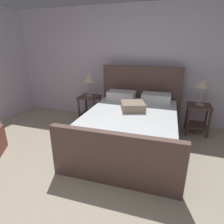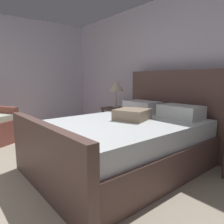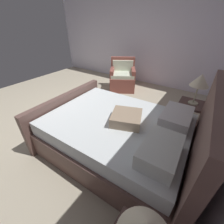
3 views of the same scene
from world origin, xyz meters
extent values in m
cube|color=silver|center=(0.00, 2.90, 1.26)|extent=(6.15, 0.12, 2.53)
cube|color=brown|center=(0.17, 1.57, 0.20)|extent=(1.63, 2.07, 0.40)
cube|color=brown|center=(0.15, 2.64, 0.65)|extent=(1.71, 0.14, 1.29)
cube|color=brown|center=(0.20, 0.51, 0.37)|extent=(1.71, 0.14, 0.74)
cube|color=silver|center=(0.17, 1.57, 0.51)|extent=(1.55, 2.01, 0.22)
cube|color=silver|center=(-0.20, 2.30, 0.71)|extent=(0.57, 0.37, 0.18)
cube|color=silver|center=(0.51, 2.32, 0.71)|extent=(0.57, 0.37, 0.18)
cube|color=#9C846B|center=(0.16, 1.72, 0.69)|extent=(0.51, 0.51, 0.14)
cube|color=#4E3530|center=(-1.00, 2.41, 0.58)|extent=(0.44, 0.44, 0.04)
cube|color=#4E3530|center=(-1.00, 2.41, 0.18)|extent=(0.40, 0.40, 0.02)
cylinder|color=#4E3530|center=(-1.19, 2.22, 0.28)|extent=(0.04, 0.04, 0.56)
cylinder|color=#4E3530|center=(-0.81, 2.22, 0.28)|extent=(0.04, 0.04, 0.56)
cylinder|color=#4E3530|center=(-1.19, 2.60, 0.28)|extent=(0.04, 0.04, 0.56)
cylinder|color=#4E3530|center=(-0.81, 2.60, 0.28)|extent=(0.04, 0.04, 0.56)
cylinder|color=#B7B293|center=(-1.00, 2.41, 0.61)|extent=(0.16, 0.16, 0.02)
cylinder|color=#B7B293|center=(-1.00, 2.41, 0.77)|extent=(0.02, 0.02, 0.31)
cone|color=beige|center=(-1.00, 2.41, 1.03)|extent=(0.30, 0.30, 0.20)
cube|color=#904C42|center=(-2.21, 0.63, 0.53)|extent=(0.61, 0.41, 0.22)
camera|label=1|loc=(0.79, -1.38, 1.72)|focal=29.86mm
camera|label=2|loc=(2.15, -0.19, 1.16)|focal=33.46mm
camera|label=3|loc=(1.65, 2.49, 1.84)|focal=23.33mm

